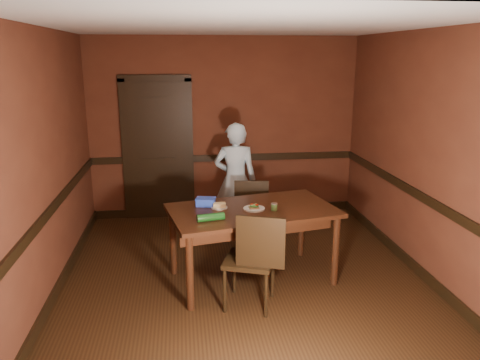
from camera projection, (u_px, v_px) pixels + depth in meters
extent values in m
cube|color=black|center=(244.00, 278.00, 5.24)|extent=(4.00, 4.50, 0.01)
cube|color=silver|center=(245.00, 25.00, 4.54)|extent=(4.00, 4.50, 0.01)
cube|color=#56291A|center=(224.00, 128.00, 7.05)|extent=(4.00, 0.02, 2.70)
cube|color=#56291A|center=(296.00, 245.00, 2.74)|extent=(4.00, 0.02, 2.70)
cube|color=#56291A|center=(45.00, 166.00, 4.65)|extent=(0.02, 4.50, 2.70)
cube|color=#56291A|center=(424.00, 156.00, 5.13)|extent=(0.02, 4.50, 2.70)
cube|color=black|center=(225.00, 158.00, 7.15)|extent=(4.00, 0.03, 0.10)
cube|color=black|center=(52.00, 209.00, 4.77)|extent=(0.03, 4.50, 0.10)
cube|color=black|center=(419.00, 195.00, 5.25)|extent=(0.03, 4.50, 0.10)
cube|color=black|center=(225.00, 210.00, 7.37)|extent=(4.00, 0.03, 0.12)
cube|color=black|center=(60.00, 284.00, 4.99)|extent=(0.03, 4.50, 0.12)
cube|color=black|center=(412.00, 264.00, 5.47)|extent=(0.03, 4.50, 0.12)
cube|color=black|center=(158.00, 152.00, 6.97)|extent=(0.85, 0.04, 2.05)
cube|color=black|center=(126.00, 152.00, 6.93)|extent=(0.10, 0.06, 2.15)
cube|color=black|center=(190.00, 151.00, 7.05)|extent=(0.10, 0.06, 2.15)
cube|color=black|center=(155.00, 78.00, 6.71)|extent=(1.05, 0.06, 0.10)
cube|color=black|center=(252.00, 244.00, 5.13)|extent=(1.92, 1.33, 0.82)
imported|color=silver|center=(235.00, 180.00, 6.33)|extent=(0.61, 0.44, 1.57)
cylinder|color=silver|center=(254.00, 209.00, 5.00)|extent=(0.23, 0.23, 0.01)
cube|color=#9F7A4D|center=(254.00, 208.00, 5.00)|extent=(0.11, 0.10, 0.02)
ellipsoid|color=#36832E|center=(254.00, 206.00, 4.99)|extent=(0.10, 0.09, 0.02)
cylinder|color=red|center=(252.00, 204.00, 5.00)|extent=(0.04, 0.04, 0.01)
cylinder|color=red|center=(257.00, 205.00, 4.98)|extent=(0.04, 0.04, 0.01)
cylinder|color=#8ABC6B|center=(252.00, 205.00, 4.96)|extent=(0.03, 0.03, 0.01)
cylinder|color=#8ABC6B|center=(256.00, 204.00, 5.01)|extent=(0.03, 0.03, 0.01)
cylinder|color=#8ABC6B|center=(254.00, 205.00, 4.99)|extent=(0.03, 0.03, 0.01)
cylinder|color=#4E813D|center=(274.00, 207.00, 4.96)|extent=(0.06, 0.06, 0.07)
cylinder|color=#B2B1A9|center=(274.00, 204.00, 4.95)|extent=(0.07, 0.07, 0.01)
cylinder|color=silver|center=(219.00, 208.00, 5.05)|extent=(0.18, 0.18, 0.01)
cube|color=#DABA76|center=(219.00, 205.00, 5.04)|extent=(0.13, 0.09, 0.04)
cube|color=blue|center=(206.00, 202.00, 5.11)|extent=(0.22, 0.18, 0.08)
cube|color=blue|center=(206.00, 199.00, 5.10)|extent=(0.24, 0.19, 0.01)
cylinder|color=#113A11|center=(211.00, 217.00, 4.65)|extent=(0.29, 0.13, 0.08)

